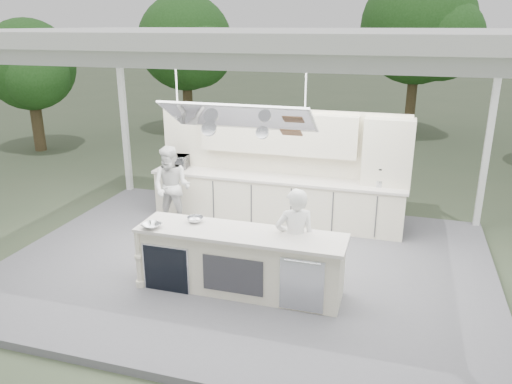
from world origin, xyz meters
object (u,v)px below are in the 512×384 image
(back_counter, at_px, (275,199))
(sous_chef, at_px, (172,187))
(head_chef, at_px, (295,241))
(demo_island, at_px, (239,261))

(back_counter, distance_m, sous_chef, 2.06)
(back_counter, bearing_deg, head_chef, -69.52)
(head_chef, bearing_deg, back_counter, -92.47)
(head_chef, relative_size, sous_chef, 1.00)
(head_chef, xyz_separation_m, sous_chef, (-2.83, 1.78, -0.00))
(demo_island, xyz_separation_m, back_counter, (-0.18, 2.81, 0.00))
(demo_island, relative_size, sous_chef, 1.92)
(sous_chef, bearing_deg, demo_island, -45.61)
(back_counter, relative_size, sous_chef, 3.14)
(back_counter, xyz_separation_m, sous_chef, (-1.86, -0.82, 0.33))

